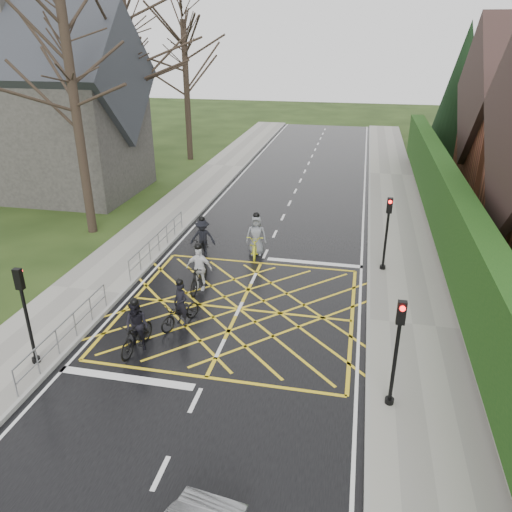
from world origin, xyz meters
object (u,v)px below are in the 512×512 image
at_px(cyclist_rear, 181,310).
at_px(cyclist_back, 137,331).
at_px(cyclist_mid, 202,242).
at_px(cyclist_lead, 256,240).
at_px(cyclist_front, 199,273).

relative_size(cyclist_rear, cyclist_back, 1.01).
bearing_deg(cyclist_mid, cyclist_lead, 7.84).
bearing_deg(cyclist_front, cyclist_back, -97.71).
distance_m(cyclist_back, cyclist_front, 4.28).
relative_size(cyclist_rear, cyclist_lead, 0.88).
bearing_deg(cyclist_back, cyclist_rear, 71.04).
distance_m(cyclist_mid, cyclist_lead, 2.36).
bearing_deg(cyclist_rear, cyclist_front, 118.74).
height_order(cyclist_back, cyclist_front, cyclist_front).
bearing_deg(cyclist_rear, cyclist_lead, 103.24).
height_order(cyclist_rear, cyclist_back, cyclist_back).
bearing_deg(cyclist_front, cyclist_mid, 105.88).
relative_size(cyclist_mid, cyclist_lead, 0.94).
bearing_deg(cyclist_lead, cyclist_front, -119.26).
relative_size(cyclist_rear, cyclist_front, 0.97).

